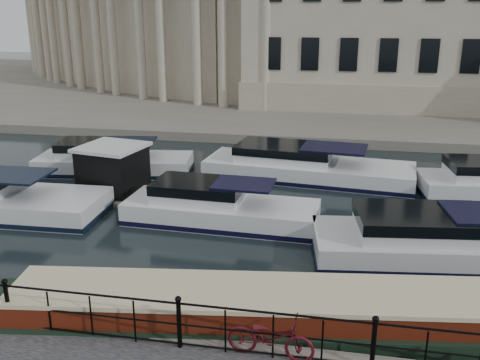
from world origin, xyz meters
The scene contains 8 objects.
ground_plane centered at (0.00, 0.00, 0.00)m, with size 160.00×160.00×0.00m, color black.
far_bank centered at (0.00, 39.00, 0.28)m, with size 120.00×42.00×0.55m, color #6B665B.
railing centered at (0.00, -2.25, 1.20)m, with size 24.14×0.14×1.22m.
civic_building centered at (-1.00, 34.71, 7.04)m, with size 53.55×31.84×16.85m.
bicycle centered at (1.95, -2.24, 1.03)m, with size 0.64×1.83×0.96m, color #4C0D16.
narrowboat centered at (2.10, -0.61, 0.37)m, with size 16.47×4.37×1.59m.
harbour_hut centered at (-6.09, 8.30, 0.95)m, with size 3.81×3.36×2.21m.
cabin_cruisers centered at (-0.33, 8.33, 0.37)m, with size 28.05×11.51×1.99m.
Camera 1 is at (3.11, -11.65, 7.44)m, focal length 40.00 mm.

